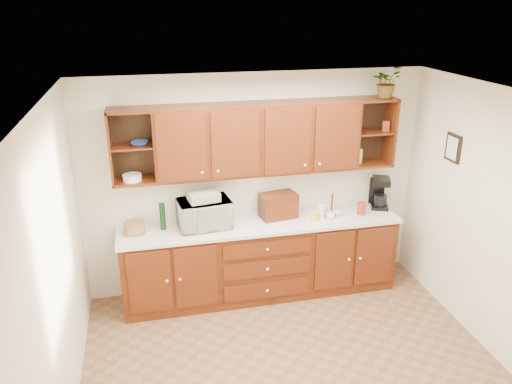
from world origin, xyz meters
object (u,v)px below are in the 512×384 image
coffee_maker (379,193)px  potted_plant (387,82)px  microwave (204,214)px  bread_box (278,206)px

coffee_maker → potted_plant: 1.35m
potted_plant → microwave: bearing=-177.7°
microwave → potted_plant: (2.12, 0.08, 1.37)m
microwave → coffee_maker: size_ratio=1.52×
microwave → coffee_maker: coffee_maker is taller
microwave → coffee_maker: 2.17m
bread_box → coffee_maker: coffee_maker is taller
microwave → bread_box: 0.88m
microwave → potted_plant: potted_plant is taller
bread_box → potted_plant: size_ratio=1.15×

